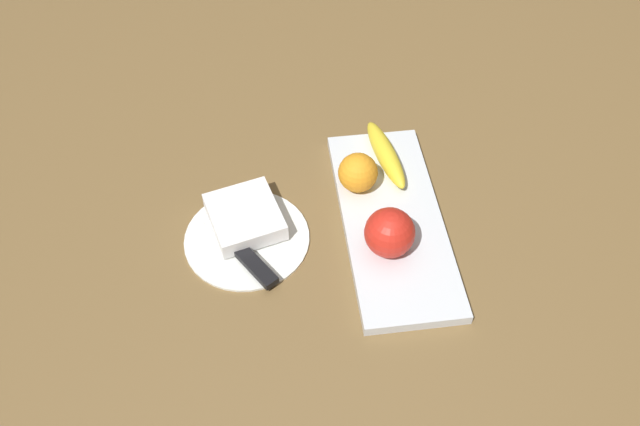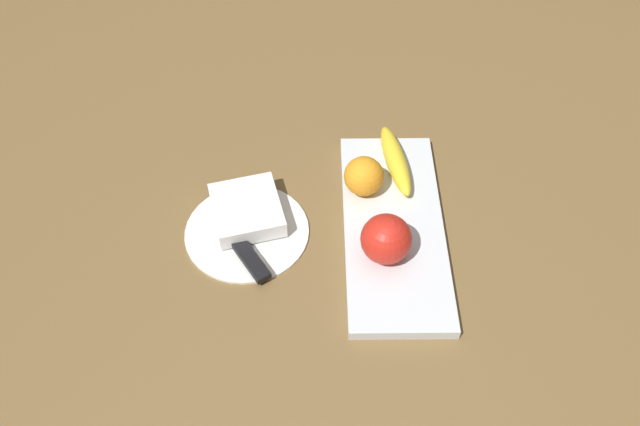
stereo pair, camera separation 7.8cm
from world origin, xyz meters
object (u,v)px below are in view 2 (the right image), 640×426
object	(u,v)px
banana	(395,160)
knife	(245,253)
fruit_tray	(393,228)
apple	(386,239)
folded_napkin	(247,211)
orange_near_apple	(364,176)
dinner_plate	(247,231)

from	to	relation	value
banana	knife	bearing A→B (deg)	-64.00
banana	fruit_tray	bearing A→B (deg)	-14.93
apple	folded_napkin	size ratio (longest dim) A/B	0.67
folded_napkin	knife	distance (m)	0.08
banana	folded_napkin	size ratio (longest dim) A/B	1.40
orange_near_apple	folded_napkin	world-z (taller)	orange_near_apple
dinner_plate	apple	bearing A→B (deg)	-105.23
orange_near_apple	fruit_tray	bearing A→B (deg)	-148.42
apple	orange_near_apple	xyz separation A→B (m)	(0.13, 0.03, -0.01)
folded_napkin	knife	world-z (taller)	folded_napkin
orange_near_apple	knife	xyz separation A→B (m)	(-0.13, 0.19, -0.04)
fruit_tray	dinner_plate	size ratio (longest dim) A/B	1.95
fruit_tray	apple	world-z (taller)	apple
apple	orange_near_apple	size ratio (longest dim) A/B	1.18
dinner_plate	folded_napkin	xyz separation A→B (m)	(0.03, 0.00, 0.02)
apple	fruit_tray	bearing A→B (deg)	-18.38
apple	knife	bearing A→B (deg)	87.76
fruit_tray	dinner_plate	xyz separation A→B (m)	(-0.00, 0.24, -0.01)
banana	knife	world-z (taller)	banana
folded_napkin	apple	bearing A→B (deg)	-111.21
fruit_tray	folded_napkin	distance (m)	0.24
apple	folded_napkin	world-z (taller)	apple
knife	dinner_plate	bearing A→B (deg)	-30.98
fruit_tray	knife	bearing A→B (deg)	102.16
orange_near_apple	dinner_plate	world-z (taller)	orange_near_apple
fruit_tray	folded_napkin	world-z (taller)	folded_napkin
fruit_tray	banana	world-z (taller)	banana
apple	orange_near_apple	world-z (taller)	apple
fruit_tray	dinner_plate	world-z (taller)	fruit_tray
banana	knife	distance (m)	0.31
apple	banana	size ratio (longest dim) A/B	0.48
fruit_tray	dinner_plate	distance (m)	0.24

